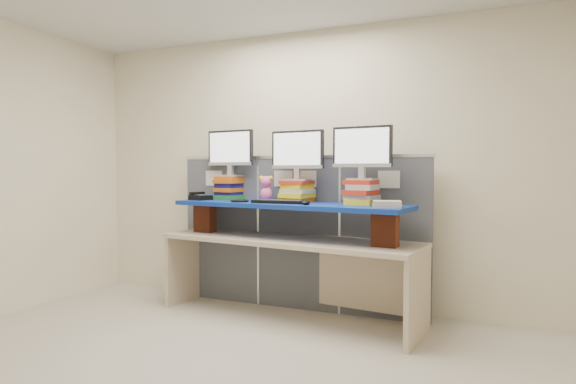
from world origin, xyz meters
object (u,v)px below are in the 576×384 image
at_px(monitor_center, 297,152).
at_px(desk_phone, 200,197).
at_px(monitor_right, 362,150).
at_px(monitor_left, 230,150).
at_px(keyboard, 279,202).
at_px(desk, 288,254).
at_px(blue_board, 288,205).

height_order(monitor_center, desk_phone, monitor_center).
height_order(monitor_right, desk_phone, monitor_right).
xyz_separation_m(monitor_center, desk_phone, (-1.04, -0.07, -0.44)).
xyz_separation_m(monitor_center, monitor_right, (0.64, -0.08, 0.01)).
xyz_separation_m(monitor_left, desk_phone, (-0.26, -0.17, -0.48)).
distance_m(monitor_center, keyboard, 0.51).
relative_size(desk, keyboard, 5.10).
xyz_separation_m(monitor_left, keyboard, (0.68, -0.31, -0.49)).
relative_size(monitor_center, desk_phone, 2.32).
bearing_deg(keyboard, desk, 61.66).
height_order(desk, desk_phone, desk_phone).
bearing_deg(desk_phone, desk, 15.20).
xyz_separation_m(desk, monitor_right, (0.69, 0.03, 0.96)).
xyz_separation_m(monitor_left, monitor_center, (0.78, -0.10, -0.03)).
bearing_deg(keyboard, monitor_right, 8.43).
bearing_deg(blue_board, desk, -172.48).
bearing_deg(monitor_left, monitor_center, -0.00).
distance_m(monitor_right, keyboard, 0.88).
relative_size(blue_board, keyboard, 4.55).
bearing_deg(desk, keyboard, -109.91).
bearing_deg(monitor_center, keyboard, -107.62).
height_order(monitor_center, keyboard, monitor_center).
height_order(desk, monitor_center, monitor_center).
height_order(desk, keyboard, keyboard).
bearing_deg(monitor_left, blue_board, -8.94).
bearing_deg(monitor_left, desk, -8.94).
bearing_deg(monitor_center, monitor_left, 180.00).
distance_m(blue_board, monitor_right, 0.86).
height_order(monitor_right, keyboard, monitor_right).
relative_size(desk, desk_phone, 10.93).
bearing_deg(monitor_left, monitor_right, -0.00).
bearing_deg(blue_board, monitor_right, 9.88).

